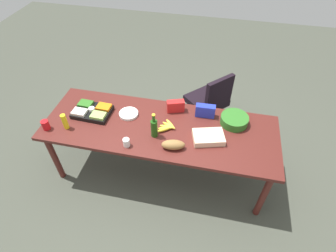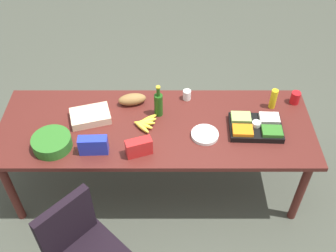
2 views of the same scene
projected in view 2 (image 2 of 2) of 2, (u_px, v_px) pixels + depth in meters
ground_plane at (157, 183)px, 3.84m from camera, size 10.00×10.00×0.00m
conference_table at (155, 132)px, 3.34m from camera, size 2.59×0.90×0.78m
sheet_cake at (89, 116)px, 3.32m from camera, size 0.37×0.30×0.07m
mustard_bottle at (272, 99)px, 3.39m from camera, size 0.06×0.06×0.19m
paper_plate_stack at (204, 135)px, 3.20m from camera, size 0.26×0.26×0.03m
paper_cup at (186, 95)px, 3.50m from camera, size 0.08×0.08×0.09m
wine_bottle at (157, 104)px, 3.31m from camera, size 0.07×0.07×0.30m
veggie_tray at (255, 126)px, 3.23m from camera, size 0.43×0.32×0.09m
banana_bunch at (144, 123)px, 3.28m from camera, size 0.20×0.23×0.04m
salad_bowl at (51, 143)px, 3.09m from camera, size 0.37×0.37×0.10m
chip_bag_red at (138, 147)px, 3.02m from camera, size 0.22×0.14×0.14m
bread_loaf at (131, 99)px, 3.45m from camera, size 0.26×0.15×0.10m
red_solo_cup at (294, 97)px, 3.46m from camera, size 0.09×0.09×0.11m
chip_bag_blue at (92, 145)px, 3.03m from camera, size 0.22×0.09×0.15m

